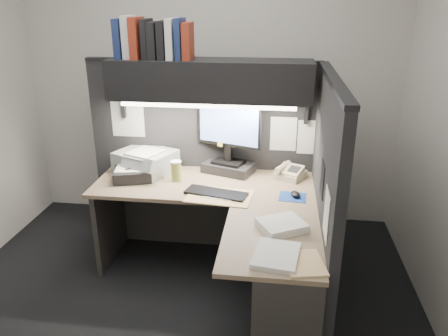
{
  "coord_description": "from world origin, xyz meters",
  "views": [
    {
      "loc": [
        0.66,
        -2.53,
        2.07
      ],
      "look_at": [
        0.26,
        0.51,
        0.88
      ],
      "focal_mm": 35.0,
      "sensor_mm": 36.0,
      "label": 1
    }
  ],
  "objects": [
    {
      "name": "floor",
      "position": [
        0.0,
        0.0,
        0.0
      ],
      "size": [
        3.5,
        3.5,
        0.0
      ],
      "primitive_type": "plane",
      "color": "black",
      "rests_on": "ground"
    },
    {
      "name": "wall_back",
      "position": [
        0.0,
        1.5,
        1.35
      ],
      "size": [
        3.5,
        0.04,
        2.7
      ],
      "primitive_type": "cube",
      "color": "silver",
      "rests_on": "floor"
    },
    {
      "name": "wall_front",
      "position": [
        0.0,
        -1.5,
        1.35
      ],
      "size": [
        3.5,
        0.04,
        2.7
      ],
      "primitive_type": "cube",
      "color": "silver",
      "rests_on": "floor"
    },
    {
      "name": "partition_back",
      "position": [
        0.03,
        0.93,
        0.8
      ],
      "size": [
        1.9,
        0.06,
        1.6
      ],
      "primitive_type": "cube",
      "color": "black",
      "rests_on": "floor"
    },
    {
      "name": "partition_right",
      "position": [
        0.98,
        0.18,
        0.8
      ],
      "size": [
        0.06,
        1.5,
        1.6
      ],
      "primitive_type": "cube",
      "color": "black",
      "rests_on": "floor"
    },
    {
      "name": "desk",
      "position": [
        0.43,
        -0.0,
        0.44
      ],
      "size": [
        1.7,
        1.53,
        0.73
      ],
      "color": "#937D5D",
      "rests_on": "floor"
    },
    {
      "name": "overhead_shelf",
      "position": [
        0.12,
        0.75,
        1.5
      ],
      "size": [
        1.55,
        0.34,
        0.3
      ],
      "primitive_type": "cube",
      "color": "black",
      "rests_on": "partition_back"
    },
    {
      "name": "task_light_tube",
      "position": [
        0.12,
        0.61,
        1.33
      ],
      "size": [
        1.32,
        0.04,
        0.04
      ],
      "primitive_type": "cylinder",
      "rotation": [
        0.0,
        1.57,
        0.0
      ],
      "color": "white",
      "rests_on": "overhead_shelf"
    },
    {
      "name": "monitor",
      "position": [
        0.26,
        0.81,
        0.97
      ],
      "size": [
        0.54,
        0.36,
        0.6
      ],
      "rotation": [
        0.0,
        0.0,
        -0.33
      ],
      "color": "black",
      "rests_on": "desk"
    },
    {
      "name": "keyboard",
      "position": [
        0.23,
        0.35,
        0.74
      ],
      "size": [
        0.48,
        0.26,
        0.02
      ],
      "primitive_type": "cube",
      "rotation": [
        0.0,
        0.0,
        -0.24
      ],
      "color": "black",
      "rests_on": "desk"
    },
    {
      "name": "mousepad",
      "position": [
        0.78,
        0.38,
        0.73
      ],
      "size": [
        0.21,
        0.19,
        0.0
      ],
      "primitive_type": "cube",
      "rotation": [
        0.0,
        0.0,
        -0.1
      ],
      "color": "navy",
      "rests_on": "desk"
    },
    {
      "name": "mouse",
      "position": [
        0.8,
        0.39,
        0.75
      ],
      "size": [
        0.09,
        0.12,
        0.04
      ],
      "primitive_type": "ellipsoid",
      "rotation": [
        0.0,
        0.0,
        0.3
      ],
      "color": "black",
      "rests_on": "mousepad"
    },
    {
      "name": "telephone",
      "position": [
        0.77,
        0.75,
        0.77
      ],
      "size": [
        0.28,
        0.28,
        0.08
      ],
      "primitive_type": "cube",
      "rotation": [
        0.0,
        0.0,
        -0.46
      ],
      "color": "#B3A88A",
      "rests_on": "desk"
    },
    {
      "name": "coffee_cup",
      "position": [
        -0.13,
        0.59,
        0.81
      ],
      "size": [
        0.08,
        0.08,
        0.15
      ],
      "primitive_type": "cylinder",
      "rotation": [
        0.0,
        0.0,
        0.05
      ],
      "color": "#C7B94F",
      "rests_on": "desk"
    },
    {
      "name": "printer",
      "position": [
        -0.42,
        0.75,
        0.82
      ],
      "size": [
        0.54,
        0.51,
        0.17
      ],
      "primitive_type": "cube",
      "rotation": [
        0.0,
        0.0,
        -0.41
      ],
      "color": "#96999C",
      "rests_on": "desk"
    },
    {
      "name": "notebook_stack",
      "position": [
        -0.47,
        0.56,
        0.77
      ],
      "size": [
        0.35,
        0.32,
        0.09
      ],
      "primitive_type": "cube",
      "rotation": [
        0.0,
        0.0,
        0.3
      ],
      "color": "black",
      "rests_on": "desk"
    },
    {
      "name": "open_folder",
      "position": [
        0.26,
        0.32,
        0.73
      ],
      "size": [
        0.49,
        0.35,
        0.01
      ],
      "primitive_type": "cube",
      "rotation": [
        0.0,
        0.0,
        -0.1
      ],
      "color": "#DEB87D",
      "rests_on": "desk"
    },
    {
      "name": "paper_stack_a",
      "position": [
        0.71,
        -0.1,
        0.76
      ],
      "size": [
        0.34,
        0.33,
        0.05
      ],
      "primitive_type": "cube",
      "rotation": [
        0.0,
        0.0,
        0.51
      ],
      "color": "white",
      "rests_on": "desk"
    },
    {
      "name": "paper_stack_b",
      "position": [
        0.68,
        -0.43,
        0.75
      ],
      "size": [
        0.28,
        0.33,
        0.03
      ],
      "primitive_type": "cube",
      "rotation": [
        0.0,
        0.0,
        -0.14
      ],
      "color": "white",
      "rests_on": "desk"
    },
    {
      "name": "manila_stack",
      "position": [
        0.83,
        -0.48,
        0.74
      ],
      "size": [
        0.25,
        0.29,
        0.01
      ],
      "primitive_type": "cube",
      "rotation": [
        0.0,
        0.0,
        0.21
      ],
      "color": "#DEB87D",
      "rests_on": "desk"
    },
    {
      "name": "binder_row",
      "position": [
        -0.3,
        0.75,
        1.79
      ],
      "size": [
        0.57,
        0.25,
        0.31
      ],
      "color": "navy",
      "rests_on": "overhead_shelf"
    },
    {
      "name": "pinned_papers",
      "position": [
        0.42,
        0.56,
        1.05
      ],
      "size": [
        1.76,
        1.31,
        0.51
      ],
      "color": "white",
      "rests_on": "partition_back"
    }
  ]
}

